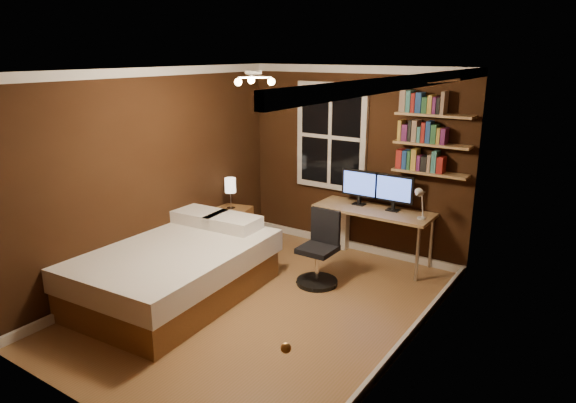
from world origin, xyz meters
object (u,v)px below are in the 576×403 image
Objects in this scene: desk at (373,214)px; monitor_left at (360,188)px; bedside_lamp at (231,194)px; radiator at (336,229)px; nightstand at (232,229)px; monitor_right at (394,193)px; office_chair at (319,257)px; desk_lamp at (420,203)px; bed at (173,269)px.

monitor_left is (-0.25, 0.08, 0.29)m from desk.
radiator is at bearing 36.54° from bedside_lamp.
nightstand is 1.07× the size of radiator.
monitor_right is at bearing 18.35° from desk.
nightstand is 1.87m from monitor_left.
office_chair is at bearing -89.97° from monitor_left.
monitor_right is 1.29m from office_chair.
monitor_right is (2.05, 0.74, 0.66)m from nightstand.
desk_lamp is 0.49× the size of office_chair.
nightstand is at bearing 100.42° from bed.
bed is 2.97m from desk_lamp.
bed is 2.47m from radiator.
radiator is at bearing 162.66° from desk.
nightstand is 1.16× the size of monitor_left.
office_chair is (0.40, -1.15, 0.05)m from radiator.
monitor_left reaches higher than office_chair.
nightstand is (-0.37, 1.47, -0.03)m from bed.
bed is at bearing -108.91° from radiator.
desk_lamp is at bearing -12.65° from monitor_left.
bedside_lamp is 0.86× the size of monitor_right.
desk is 0.39m from monitor_left.
radiator is 0.36× the size of desk.
desk_lamp is (2.10, 2.01, 0.62)m from bed.
bed is 4.58× the size of monitor_left.
radiator is 1.24× the size of desk_lamp.
bed is at bearing -89.48° from nightstand.
bed is at bearing -127.17° from monitor_right.
monitor_right reaches higher than nightstand.
monitor_left is 1.00× the size of monitor_right.
desk_lamp is at bearing 12.42° from bedside_lamp.
bedside_lamp is 2.53m from desk_lamp.
radiator is (1.17, 0.87, -0.02)m from nightstand.
desk_lamp reaches higher than radiator.
bedside_lamp is at bearing 0.00° from nightstand.
office_chair is at bearing -137.49° from desk_lamp.
office_chair reaches higher than nightstand.
desk_lamp is (0.90, -0.20, -0.01)m from monitor_left.
monitor_left is 1.20m from office_chair.
radiator is (1.17, 0.87, -0.53)m from bedside_lamp.
monitor_left is 0.92m from desk_lamp.
desk_lamp is (2.47, 0.54, 0.65)m from nightstand.
monitor_left reaches higher than nightstand.
bed is 2.85m from monitor_right.
monitor_right is (2.05, 0.74, 0.15)m from bedside_lamp.
radiator is at bearing 171.83° from monitor_right.
desk is 0.38m from monitor_right.
radiator is 1.08× the size of monitor_left.
monitor_left reaches higher than bedside_lamp.
desk_lamp is (0.65, -0.12, 0.28)m from desk.
monitor_right is 0.57× the size of office_chair.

